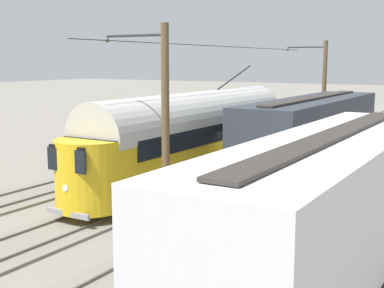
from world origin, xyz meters
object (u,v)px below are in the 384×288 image
(boxcar_adjacent, at_px, (312,134))
(boxcar_far_siding, at_px, (330,208))
(vintage_streetcar, at_px, (195,135))
(catenary_pole_foreground, at_px, (323,94))
(catenary_pole_mid_near, at_px, (164,121))

(boxcar_adjacent, xyz_separation_m, boxcar_far_siding, (-4.59, 12.50, -0.00))
(vintage_streetcar, relative_size, boxcar_far_siding, 1.32)
(boxcar_adjacent, bearing_deg, vintage_streetcar, 38.53)
(vintage_streetcar, xyz_separation_m, boxcar_adjacent, (-4.59, -3.65, -0.10))
(boxcar_far_siding, relative_size, catenary_pole_foreground, 1.86)
(boxcar_adjacent, bearing_deg, catenary_pole_foreground, -75.63)
(boxcar_adjacent, distance_m, catenary_pole_foreground, 8.68)
(boxcar_adjacent, bearing_deg, boxcar_far_siding, 110.17)
(catenary_pole_mid_near, bearing_deg, boxcar_far_siding, 158.92)
(boxcar_adjacent, distance_m, catenary_pole_mid_near, 10.25)
(vintage_streetcar, distance_m, catenary_pole_foreground, 12.27)
(boxcar_far_siding, bearing_deg, catenary_pole_mid_near, -21.08)
(boxcar_far_siding, bearing_deg, boxcar_adjacent, -69.83)
(catenary_pole_foreground, relative_size, catenary_pole_mid_near, 1.00)
(vintage_streetcar, height_order, boxcar_far_siding, vintage_streetcar)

